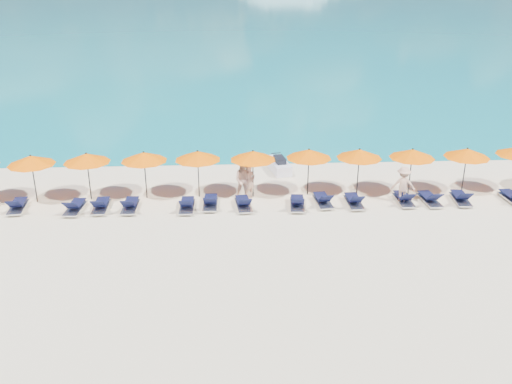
{
  "coord_description": "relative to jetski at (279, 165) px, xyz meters",
  "views": [
    {
      "loc": [
        -1.11,
        -19.22,
        10.18
      ],
      "look_at": [
        0.0,
        3.0,
        1.2
      ],
      "focal_mm": 40.0,
      "sensor_mm": 36.0,
      "label": 1
    }
  ],
  "objects": [
    {
      "name": "ground",
      "position": [
        -1.49,
        -8.87,
        -0.33
      ],
      "size": [
        1400.0,
        1400.0,
        0.0
      ],
      "primitive_type": "plane",
      "color": "beige"
    },
    {
      "name": "headland_small",
      "position": [
        -151.49,
        551.13,
        -35.33
      ],
      "size": [
        162.0,
        126.0,
        85.5
      ],
      "color": "black",
      "rests_on": "ground"
    },
    {
      "name": "jetski",
      "position": [
        0.0,
        0.0,
        0.0
      ],
      "size": [
        1.24,
        2.36,
        0.8
      ],
      "rotation": [
        0.0,
        0.0,
        0.18
      ],
      "color": "white",
      "rests_on": "ground"
    },
    {
      "name": "beachgoer_a",
      "position": [
        -1.68,
        -3.61,
        0.45
      ],
      "size": [
        0.68,
        0.63,
        1.57
      ],
      "primitive_type": "imported",
      "rotation": [
        0.0,
        0.0,
        0.58
      ],
      "color": "#DCA78B",
      "rests_on": "ground"
    },
    {
      "name": "beachgoer_b",
      "position": [
        -1.93,
        -3.77,
        0.61
      ],
      "size": [
        0.93,
        0.56,
        1.88
      ],
      "primitive_type": "imported",
      "rotation": [
        0.0,
        0.0,
        -0.04
      ],
      "color": "#DCA78B",
      "rests_on": "ground"
    },
    {
      "name": "beachgoer_c",
      "position": [
        5.24,
        -4.49,
        0.53
      ],
      "size": [
        1.2,
        0.76,
        1.71
      ],
      "primitive_type": "imported",
      "rotation": [
        0.0,
        0.0,
        2.9
      ],
      "color": "#DCA78B",
      "rests_on": "ground"
    },
    {
      "name": "umbrella_1",
      "position": [
        -11.4,
        -3.61,
        1.69
      ],
      "size": [
        2.1,
        2.1,
        2.28
      ],
      "color": "black",
      "rests_on": "ground"
    },
    {
      "name": "umbrella_2",
      "position": [
        -9.0,
        -3.42,
        1.69
      ],
      "size": [
        2.1,
        2.1,
        2.28
      ],
      "color": "black",
      "rests_on": "ground"
    },
    {
      "name": "umbrella_3",
      "position": [
        -6.45,
        -3.36,
        1.69
      ],
      "size": [
        2.1,
        2.1,
        2.28
      ],
      "color": "black",
      "rests_on": "ground"
    },
    {
      "name": "umbrella_4",
      "position": [
        -4.02,
        -3.32,
        1.69
      ],
      "size": [
        2.1,
        2.1,
        2.28
      ],
      "color": "black",
      "rests_on": "ground"
    },
    {
      "name": "umbrella_5",
      "position": [
        -1.5,
        -3.43,
        1.69
      ],
      "size": [
        2.1,
        2.1,
        2.28
      ],
      "color": "black",
      "rests_on": "ground"
    },
    {
      "name": "umbrella_6",
      "position": [
        1.08,
        -3.33,
        1.69
      ],
      "size": [
        2.1,
        2.1,
        2.28
      ],
      "color": "black",
      "rests_on": "ground"
    },
    {
      "name": "umbrella_7",
      "position": [
        3.4,
        -3.42,
        1.69
      ],
      "size": [
        2.1,
        2.1,
        2.28
      ],
      "color": "black",
      "rests_on": "ground"
    },
    {
      "name": "umbrella_8",
      "position": [
        5.84,
        -3.53,
        1.69
      ],
      "size": [
        2.1,
        2.1,
        2.28
      ],
      "color": "black",
      "rests_on": "ground"
    },
    {
      "name": "umbrella_9",
      "position": [
        8.39,
        -3.56,
        1.69
      ],
      "size": [
        2.1,
        2.1,
        2.28
      ],
      "color": "black",
      "rests_on": "ground"
    },
    {
      "name": "lounger_2",
      "position": [
        -11.96,
        -4.55,
        -0.09
      ],
      "size": [
        0.78,
        1.75,
        0.66
      ],
      "rotation": [
        0.0,
        0.0,
        0.1
      ],
      "color": "silver",
      "rests_on": "ground"
    },
    {
      "name": "lounger_3",
      "position": [
        -9.4,
        -4.81,
        -0.09
      ],
      "size": [
        0.74,
        1.74,
        0.66
      ],
      "rotation": [
        0.0,
        0.0,
        -0.07
      ],
      "color": "silver",
      "rests_on": "ground"
    },
    {
      "name": "lounger_4",
      "position": [
        -8.29,
        -4.71,
        -0.09
      ],
      "size": [
        0.66,
        1.71,
        0.66
      ],
      "rotation": [
        0.0,
        0.0,
        0.02
      ],
      "color": "silver",
      "rests_on": "ground"
    },
    {
      "name": "lounger_5",
      "position": [
        -7.0,
        -4.74,
        -0.09
      ],
      "size": [
        0.64,
        1.71,
        0.66
      ],
      "rotation": [
        0.0,
        0.0,
        -0.01
      ],
      "color": "silver",
      "rests_on": "ground"
    },
    {
      "name": "lounger_6",
      "position": [
        -4.5,
        -4.85,
        -0.09
      ],
      "size": [
        0.64,
        1.71,
        0.66
      ],
      "rotation": [
        0.0,
        0.0,
        -0.01
      ],
      "color": "silver",
      "rests_on": "ground"
    },
    {
      "name": "lounger_7",
      "position": [
        -3.47,
        -4.59,
        -0.09
      ],
      "size": [
        0.66,
        1.71,
        0.66
      ],
      "rotation": [
        0.0,
        0.0,
        -0.02
      ],
      "color": "silver",
      "rests_on": "ground"
    },
    {
      "name": "lounger_8",
      "position": [
        -1.99,
        -4.82,
        -0.09
      ],
      "size": [
        0.79,
        1.75,
        0.66
      ],
      "rotation": [
        0.0,
        0.0,
        0.1
      ],
      "color": "silver",
      "rests_on": "ground"
    },
    {
      "name": "lounger_9",
      "position": [
        0.41,
        -4.88,
        -0.09
      ],
      "size": [
        0.77,
        1.75,
        0.66
      ],
      "rotation": [
        0.0,
        0.0,
        -0.09
      ],
      "color": "silver",
      "rests_on": "ground"
    },
    {
      "name": "lounger_10",
      "position": [
        1.61,
        -4.59,
        -0.09
      ],
      "size": [
        0.77,
        1.75,
        0.66
      ],
      "rotation": [
        0.0,
        0.0,
        0.09
      ],
      "color": "silver",
      "rests_on": "ground"
    },
    {
      "name": "lounger_11",
      "position": [
        2.99,
        -4.75,
        -0.09
      ],
      "size": [
        0.66,
        1.72,
        0.66
      ],
      "rotation": [
        0.0,
        0.0,
        0.03
      ],
      "color": "silver",
      "rests_on": "ground"
    },
    {
      "name": "lounger_12",
      "position": [
        5.3,
        -4.61,
        -0.09
      ],
      "size": [
        0.62,
        1.7,
        0.66
      ],
      "rotation": [
        0.0,
        0.0,
        0.0
      ],
      "color": "silver",
      "rests_on": "ground"
    },
    {
      "name": "lounger_13",
      "position": [
        6.47,
        -4.67,
        -0.09
      ],
      "size": [
        0.75,
        1.74,
        0.66
      ],
      "rotation": [
        0.0,
        0.0,
        0.08
      ],
      "color": "silver",
      "rests_on": "ground"
    },
    {
      "name": "lounger_14",
      "position": [
        7.92,
        -4.65,
        -0.09
      ],
      "size": [
        0.78,
        1.75,
        0.66
      ],
      "rotation": [
        0.0,
        0.0,
        -0.1
      ],
      "color": "silver",
      "rests_on": "ground"
    }
  ]
}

